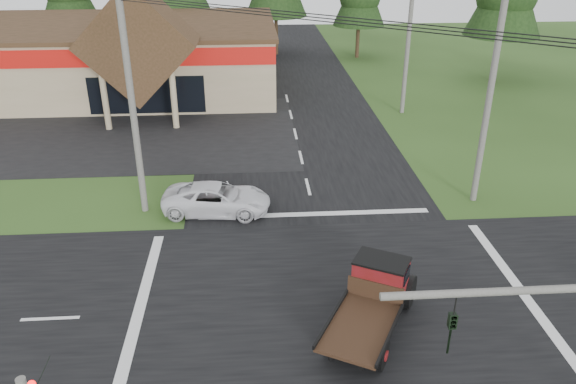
{
  "coord_description": "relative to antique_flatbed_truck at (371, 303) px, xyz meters",
  "views": [
    {
      "loc": [
        -2.86,
        -16.08,
        12.46
      ],
      "look_at": [
        -1.39,
        4.98,
        2.2
      ],
      "focal_mm": 35.0,
      "sensor_mm": 36.0,
      "label": 1
    }
  ],
  "objects": [
    {
      "name": "ground",
      "position": [
        -0.91,
        1.31,
        -1.1
      ],
      "size": [
        120.0,
        120.0,
        0.0
      ],
      "primitive_type": "plane",
      "color": "#2A4619",
      "rests_on": "ground"
    },
    {
      "name": "road_ns",
      "position": [
        -0.91,
        1.31,
        -1.09
      ],
      "size": [
        12.0,
        120.0,
        0.02
      ],
      "primitive_type": "cube",
      "color": "black",
      "rests_on": "ground"
    },
    {
      "name": "road_ew",
      "position": [
        -0.91,
        1.31,
        -1.09
      ],
      "size": [
        120.0,
        12.0,
        0.02
      ],
      "primitive_type": "cube",
      "color": "black",
      "rests_on": "ground"
    },
    {
      "name": "parking_apron",
      "position": [
        -14.91,
        20.31,
        -1.09
      ],
      "size": [
        28.0,
        14.0,
        0.02
      ],
      "primitive_type": "cube",
      "color": "black",
      "rests_on": "ground"
    },
    {
      "name": "cvs_building",
      "position": [
        -16.61,
        30.88,
        1.68
      ],
      "size": [
        30.4,
        18.2,
        9.19
      ],
      "color": "#9C8D69",
      "rests_on": "ground"
    },
    {
      "name": "utility_pole_nw",
      "position": [
        -8.91,
        9.31,
        4.29
      ],
      "size": [
        2.0,
        0.3,
        10.5
      ],
      "color": "#595651",
      "rests_on": "ground"
    },
    {
      "name": "utility_pole_ne",
      "position": [
        7.09,
        9.31,
        4.79
      ],
      "size": [
        2.0,
        0.3,
        11.5
      ],
      "color": "#595651",
      "rests_on": "ground"
    },
    {
      "name": "utility_pole_n",
      "position": [
        7.09,
        23.31,
        4.64
      ],
      "size": [
        2.0,
        0.3,
        11.2
      ],
      "color": "#595651",
      "rests_on": "ground"
    },
    {
      "name": "antique_flatbed_truck",
      "position": [
        0.0,
        0.0,
        0.0
      ],
      "size": [
        4.27,
        5.6,
        2.2
      ],
      "primitive_type": null,
      "rotation": [
        0.0,
        0.0,
        -0.49
      ],
      "color": "#5D110D",
      "rests_on": "ground"
    },
    {
      "name": "white_pickup",
      "position": [
        -5.46,
        8.9,
        -0.41
      ],
      "size": [
        5.22,
        2.83,
        1.39
      ],
      "primitive_type": "imported",
      "rotation": [
        0.0,
        0.0,
        1.46
      ],
      "color": "white",
      "rests_on": "ground"
    }
  ]
}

